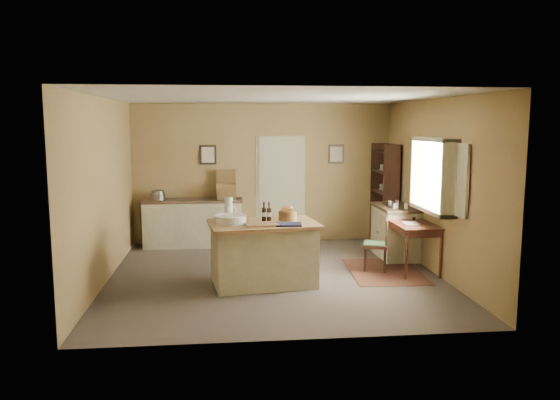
# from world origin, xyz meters

# --- Properties ---
(ground) EXTENTS (5.00, 5.00, 0.00)m
(ground) POSITION_xyz_m (0.00, 0.00, 0.00)
(ground) COLOR brown
(ground) RESTS_ON ground
(wall_back) EXTENTS (5.00, 0.10, 2.70)m
(wall_back) POSITION_xyz_m (0.00, 2.50, 1.35)
(wall_back) COLOR olive
(wall_back) RESTS_ON ground
(wall_front) EXTENTS (5.00, 0.10, 2.70)m
(wall_front) POSITION_xyz_m (0.00, -2.50, 1.35)
(wall_front) COLOR olive
(wall_front) RESTS_ON ground
(wall_left) EXTENTS (0.10, 5.00, 2.70)m
(wall_left) POSITION_xyz_m (-2.50, 0.00, 1.35)
(wall_left) COLOR olive
(wall_left) RESTS_ON ground
(wall_right) EXTENTS (0.10, 5.00, 2.70)m
(wall_right) POSITION_xyz_m (2.50, 0.00, 1.35)
(wall_right) COLOR olive
(wall_right) RESTS_ON ground
(ceiling) EXTENTS (5.00, 5.00, 0.00)m
(ceiling) POSITION_xyz_m (0.00, 0.00, 2.70)
(ceiling) COLOR silver
(ceiling) RESTS_ON wall_back
(door) EXTENTS (0.97, 0.06, 2.11)m
(door) POSITION_xyz_m (0.35, 2.47, 1.05)
(door) COLOR beige
(door) RESTS_ON ground
(framed_prints) EXTENTS (2.82, 0.02, 0.38)m
(framed_prints) POSITION_xyz_m (0.20, 2.48, 1.72)
(framed_prints) COLOR black
(framed_prints) RESTS_ON ground
(window) EXTENTS (0.25, 1.99, 1.12)m
(window) POSITION_xyz_m (2.42, -0.20, 1.55)
(window) COLOR beige
(window) RESTS_ON ground
(work_island) EXTENTS (1.64, 1.18, 1.20)m
(work_island) POSITION_xyz_m (-0.21, -0.40, 0.48)
(work_island) COLOR beige
(work_island) RESTS_ON ground
(sideboard) EXTENTS (1.86, 0.53, 1.18)m
(sideboard) POSITION_xyz_m (-1.34, 2.20, 0.48)
(sideboard) COLOR beige
(sideboard) RESTS_ON ground
(rug) EXTENTS (1.19, 1.66, 0.01)m
(rug) POSITION_xyz_m (1.75, 0.07, 0.00)
(rug) COLOR #492318
(rug) RESTS_ON ground
(writing_desk) EXTENTS (0.61, 1.00, 0.82)m
(writing_desk) POSITION_xyz_m (2.20, 0.07, 0.67)
(writing_desk) COLOR #381910
(writing_desk) RESTS_ON ground
(desk_chair) EXTENTS (0.48, 0.48, 0.81)m
(desk_chair) POSITION_xyz_m (1.62, 0.17, 0.41)
(desk_chair) COLOR black
(desk_chair) RESTS_ON ground
(right_cabinet) EXTENTS (0.60, 1.08, 0.99)m
(right_cabinet) POSITION_xyz_m (2.20, 0.99, 0.46)
(right_cabinet) COLOR beige
(right_cabinet) RESTS_ON ground
(shelving_unit) EXTENTS (0.33, 0.87, 1.94)m
(shelving_unit) POSITION_xyz_m (2.35, 2.00, 0.97)
(shelving_unit) COLOR black
(shelving_unit) RESTS_ON ground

